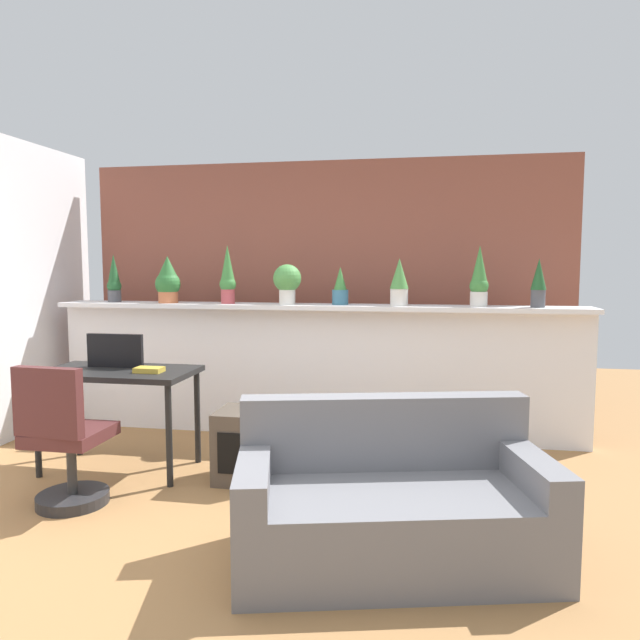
# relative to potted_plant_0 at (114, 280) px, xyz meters

# --- Properties ---
(ground_plane) EXTENTS (12.00, 12.00, 0.00)m
(ground_plane) POSITION_rel_potted_plant_0_xyz_m (1.87, -1.98, -1.37)
(ground_plane) COLOR #9E7042
(divider_wall) EXTENTS (4.65, 0.16, 1.13)m
(divider_wall) POSITION_rel_potted_plant_0_xyz_m (1.87, 0.02, -0.81)
(divider_wall) COLOR white
(divider_wall) RESTS_ON ground
(plant_shelf) EXTENTS (4.65, 0.36, 0.04)m
(plant_shelf) POSITION_rel_potted_plant_0_xyz_m (1.87, -0.02, -0.22)
(plant_shelf) COLOR white
(plant_shelf) RESTS_ON divider_wall
(brick_wall_behind) EXTENTS (4.65, 0.10, 2.50)m
(brick_wall_behind) POSITION_rel_potted_plant_0_xyz_m (1.87, 0.62, -0.12)
(brick_wall_behind) COLOR brown
(brick_wall_behind) RESTS_ON ground
(potted_plant_0) EXTENTS (0.13, 0.13, 0.44)m
(potted_plant_0) POSITION_rel_potted_plant_0_xyz_m (0.00, 0.00, 0.00)
(potted_plant_0) COLOR #4C4C51
(potted_plant_0) RESTS_ON plant_shelf
(potted_plant_1) EXTENTS (0.23, 0.23, 0.42)m
(potted_plant_1) POSITION_rel_potted_plant_0_xyz_m (0.55, -0.05, 0.00)
(potted_plant_1) COLOR #C66B42
(potted_plant_1) RESTS_ON plant_shelf
(potted_plant_2) EXTENTS (0.15, 0.15, 0.52)m
(potted_plant_2) POSITION_rel_potted_plant_0_xyz_m (1.12, -0.04, 0.04)
(potted_plant_2) COLOR #B7474C
(potted_plant_2) RESTS_ON plant_shelf
(potted_plant_3) EXTENTS (0.24, 0.24, 0.35)m
(potted_plant_3) POSITION_rel_potted_plant_0_xyz_m (1.66, -0.04, 0.00)
(potted_plant_3) COLOR silver
(potted_plant_3) RESTS_ON plant_shelf
(potted_plant_4) EXTENTS (0.14, 0.14, 0.33)m
(potted_plant_4) POSITION_rel_potted_plant_0_xyz_m (2.12, -0.00, -0.06)
(potted_plant_4) COLOR #386B84
(potted_plant_4) RESTS_ON plant_shelf
(potted_plant_5) EXTENTS (0.16, 0.16, 0.40)m
(potted_plant_5) POSITION_rel_potted_plant_0_xyz_m (2.63, -0.05, 0.00)
(potted_plant_5) COLOR silver
(potted_plant_5) RESTS_ON plant_shelf
(potted_plant_6) EXTENTS (0.15, 0.15, 0.50)m
(potted_plant_6) POSITION_rel_potted_plant_0_xyz_m (3.28, -0.03, 0.03)
(potted_plant_6) COLOR silver
(potted_plant_6) RESTS_ON plant_shelf
(potted_plant_7) EXTENTS (0.12, 0.12, 0.39)m
(potted_plant_7) POSITION_rel_potted_plant_0_xyz_m (3.74, -0.03, 0.00)
(potted_plant_7) COLOR #4C4C51
(potted_plant_7) RESTS_ON plant_shelf
(desk) EXTENTS (1.10, 0.60, 0.75)m
(desk) POSITION_rel_potted_plant_0_xyz_m (0.64, -1.10, -0.70)
(desk) COLOR black
(desk) RESTS_ON ground
(tv_monitor) EXTENTS (0.44, 0.04, 0.25)m
(tv_monitor) POSITION_rel_potted_plant_0_xyz_m (0.58, -1.02, -0.49)
(tv_monitor) COLOR black
(tv_monitor) RESTS_ON desk
(office_chair) EXTENTS (0.45, 0.46, 0.91)m
(office_chair) POSITION_rel_potted_plant_0_xyz_m (0.66, -1.79, -0.98)
(office_chair) COLOR #262628
(office_chair) RESTS_ON ground
(side_cube_shelf) EXTENTS (0.40, 0.41, 0.50)m
(side_cube_shelf) POSITION_rel_potted_plant_0_xyz_m (1.62, -1.14, -1.12)
(side_cube_shelf) COLOR #4C4238
(side_cube_shelf) RESTS_ON ground
(book_on_desk) EXTENTS (0.19, 0.12, 0.04)m
(book_on_desk) POSITION_rel_potted_plant_0_xyz_m (0.92, -1.17, -0.60)
(book_on_desk) COLOR gold
(book_on_desk) RESTS_ON desk
(couch) EXTENTS (1.70, 1.11, 0.80)m
(couch) POSITION_rel_potted_plant_0_xyz_m (2.69, -2.07, -1.09)
(couch) COLOR slate
(couch) RESTS_ON ground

